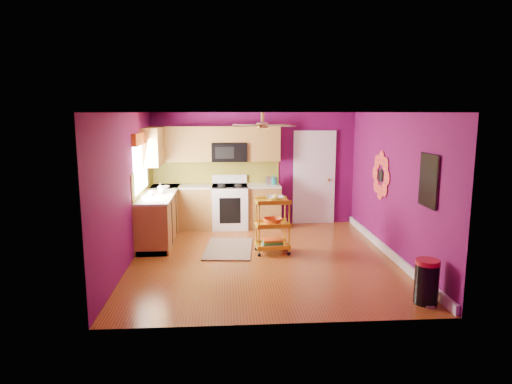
{
  "coord_description": "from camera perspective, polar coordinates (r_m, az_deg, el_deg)",
  "views": [
    {
      "loc": [
        -0.64,
        -7.58,
        2.51
      ],
      "look_at": [
        -0.1,
        0.4,
        1.1
      ],
      "focal_mm": 32.0,
      "sensor_mm": 36.0,
      "label": 1
    }
  ],
  "objects": [
    {
      "name": "toaster",
      "position": [
        9.92,
        1.85,
        1.42
      ],
      "size": [
        0.22,
        0.15,
        0.18
      ],
      "primitive_type": "cube",
      "color": "beige",
      "rests_on": "lower_cabinets"
    },
    {
      "name": "panel_door",
      "position": [
        10.35,
        7.26,
        1.67
      ],
      "size": [
        0.95,
        0.11,
        2.15
      ],
      "color": "white",
      "rests_on": "ground"
    },
    {
      "name": "ground",
      "position": [
        8.01,
        0.9,
        -8.26
      ],
      "size": [
        5.0,
        5.0,
        0.0
      ],
      "primitive_type": "plane",
      "color": "brown",
      "rests_on": "ground"
    },
    {
      "name": "right_wall_art",
      "position": [
        7.86,
        17.57,
        1.75
      ],
      "size": [
        0.04,
        2.74,
        1.04
      ],
      "color": "black",
      "rests_on": "ground"
    },
    {
      "name": "trash_can",
      "position": [
        6.52,
        20.54,
        -10.46
      ],
      "size": [
        0.37,
        0.38,
        0.6
      ],
      "color": "black",
      "rests_on": "ground"
    },
    {
      "name": "lower_cabinets",
      "position": [
        9.65,
        -8.0,
        -2.52
      ],
      "size": [
        2.81,
        2.31,
        0.94
      ],
      "color": "brown",
      "rests_on": "ground"
    },
    {
      "name": "room_envelope",
      "position": [
        7.66,
        1.14,
        3.43
      ],
      "size": [
        4.54,
        5.04,
        2.52
      ],
      "color": "#600B49",
      "rests_on": "ground"
    },
    {
      "name": "counter_cup",
      "position": [
        8.87,
        -12.98,
        -0.15
      ],
      "size": [
        0.11,
        0.11,
        0.09
      ],
      "primitive_type": "imported",
      "color": "white",
      "rests_on": "lower_cabinets"
    },
    {
      "name": "left_window",
      "position": [
        8.8,
        -14.24,
        4.67
      ],
      "size": [
        0.08,
        1.35,
        1.08
      ],
      "color": "white",
      "rests_on": "ground"
    },
    {
      "name": "soap_bottle_b",
      "position": [
        9.03,
        -11.74,
        0.29
      ],
      "size": [
        0.12,
        0.12,
        0.16
      ],
      "primitive_type": "imported",
      "color": "white",
      "rests_on": "lower_cabinets"
    },
    {
      "name": "ceiling_fan",
      "position": [
        7.81,
        0.83,
        8.4
      ],
      "size": [
        1.01,
        1.01,
        0.26
      ],
      "color": "#BF8C3F",
      "rests_on": "ground"
    },
    {
      "name": "electric_range",
      "position": [
        9.96,
        -3.28,
        -1.75
      ],
      "size": [
        0.76,
        0.66,
        1.13
      ],
      "color": "white",
      "rests_on": "ground"
    },
    {
      "name": "soap_bottle_a",
      "position": [
        9.06,
        -11.88,
        0.46
      ],
      "size": [
        0.09,
        0.09,
        0.2
      ],
      "primitive_type": "imported",
      "color": "#EA3F72",
      "rests_on": "lower_cabinets"
    },
    {
      "name": "counter_dish",
      "position": [
        9.61,
        -11.43,
        0.57
      ],
      "size": [
        0.23,
        0.23,
        0.06
      ],
      "primitive_type": "imported",
      "color": "white",
      "rests_on": "lower_cabinets"
    },
    {
      "name": "teal_kettle",
      "position": [
        9.93,
        2.17,
        1.4
      ],
      "size": [
        0.18,
        0.18,
        0.21
      ],
      "color": "#128A7D",
      "rests_on": "lower_cabinets"
    },
    {
      "name": "shag_rug",
      "position": [
        8.51,
        -3.43,
        -7.08
      ],
      "size": [
        0.96,
        1.45,
        0.02
      ],
      "primitive_type": "cube",
      "rotation": [
        0.0,
        0.0,
        -0.09
      ],
      "color": "black",
      "rests_on": "ground"
    },
    {
      "name": "upper_cabinetry",
      "position": [
        9.79,
        -7.43,
        5.76
      ],
      "size": [
        2.8,
        2.3,
        1.26
      ],
      "color": "brown",
      "rests_on": "ground"
    },
    {
      "name": "rolling_cart",
      "position": [
        8.15,
        2.13,
        -3.89
      ],
      "size": [
        0.62,
        0.47,
        1.08
      ],
      "color": "gold",
      "rests_on": "ground"
    }
  ]
}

